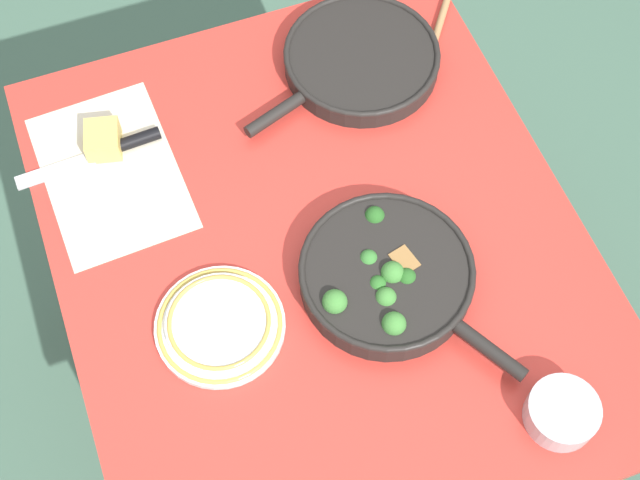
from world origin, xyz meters
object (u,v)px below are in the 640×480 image
Objects in this scene: skillet_broccoli at (387,276)px; skillet_eggs at (361,59)px; dinner_plate_stack at (220,324)px; prep_bowl_steel at (562,413)px; wooden_spoon at (437,33)px; grater_knife at (110,150)px; cheese_block at (103,140)px.

skillet_broccoli reaches higher than skillet_eggs.
dinner_plate_stack is 0.56m from prep_bowl_steel.
prep_bowl_steel reaches higher than wooden_spoon.
skillet_broccoli is 0.47m from skillet_eggs.
cheese_block is at bearing -70.58° from grater_knife.
dinner_plate_stack is at bearing 53.70° from prep_bowl_steel.
prep_bowl_steel is at bearing 73.31° from skillet_eggs.
cheese_block is 0.93m from prep_bowl_steel.
grater_knife is 3.30× the size of cheese_block.
dinner_plate_stack is at bearing 26.46° from skillet_eggs.
skillet_broccoli is 1.45× the size of grater_knife.
cheese_block is (0.01, 0.01, 0.02)m from grater_knife.
wooden_spoon is at bearing -178.79° from grater_knife.
prep_bowl_steel reaches higher than skillet_eggs.
skillet_eggs is 5.02× the size of cheese_block.
dinner_plate_stack is at bearing 99.27° from grater_knife.
prep_bowl_steel is (-0.33, -0.45, 0.01)m from dinner_plate_stack.
grater_knife is at bearing -157.93° from cheese_block.
cheese_block is 0.73× the size of prep_bowl_steel.
cheese_block is 0.43m from dinner_plate_stack.
wooden_spoon is 0.68m from grater_knife.
grater_knife is (-0.03, 0.51, -0.01)m from skillet_eggs.
dinner_plate_stack is (-0.45, 0.59, 0.00)m from wooden_spoon.
cheese_block reaches higher than grater_knife.
grater_knife reaches higher than wooden_spoon.
skillet_broccoli is 0.57m from grater_knife.
skillet_eggs reaches higher than dinner_plate_stack.
skillet_eggs is at bearing -46.63° from wooden_spoon.
grater_knife is at bearing 36.19° from prep_bowl_steel.
grater_knife is at bearing -49.03° from wooden_spoon.
wooden_spoon is at bearing -10.00° from prep_bowl_steel.
cheese_block and prep_bowl_steel have the same top height.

